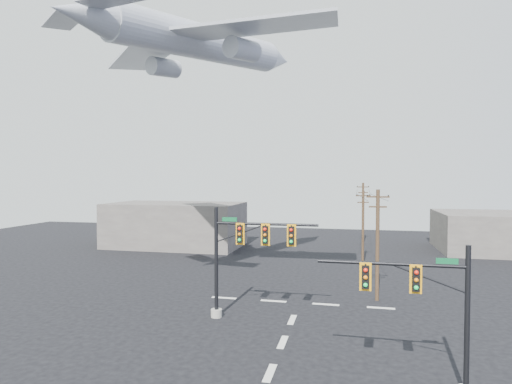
% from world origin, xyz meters
% --- Properties ---
extents(ground, '(120.00, 120.00, 0.00)m').
position_xyz_m(ground, '(0.00, 0.00, 0.00)').
color(ground, black).
rests_on(ground, ground).
extents(lane_markings, '(14.00, 21.20, 0.01)m').
position_xyz_m(lane_markings, '(0.00, 5.33, 0.01)').
color(lane_markings, silver).
rests_on(lane_markings, ground).
extents(signal_mast_near, '(6.76, 0.73, 6.67)m').
position_xyz_m(signal_mast_near, '(7.35, -0.47, 3.60)').
color(signal_mast_near, gray).
rests_on(signal_mast_near, ground).
extents(signal_mast_far, '(7.29, 0.83, 7.56)m').
position_xyz_m(signal_mast_far, '(-3.41, 7.38, 4.27)').
color(signal_mast_far, gray).
rests_on(signal_mast_far, ground).
extents(utility_pole_a, '(1.73, 0.29, 8.64)m').
position_xyz_m(utility_pole_a, '(5.82, 13.97, 4.52)').
color(utility_pole_a, '#48321F').
rests_on(utility_pole_a, ground).
extents(utility_pole_b, '(1.59, 0.64, 8.10)m').
position_xyz_m(utility_pole_b, '(5.08, 28.01, 4.24)').
color(utility_pole_b, '#48321F').
rests_on(utility_pole_b, ground).
extents(utility_pole_c, '(1.77, 0.58, 8.79)m').
position_xyz_m(utility_pole_c, '(5.41, 42.42, 4.60)').
color(utility_pole_c, '#48321F').
rests_on(utility_pole_c, ground).
extents(power_lines, '(2.27, 28.45, 0.09)m').
position_xyz_m(power_lines, '(5.35, 28.19, 7.80)').
color(power_lines, black).
extents(airliner, '(22.64, 24.79, 6.75)m').
position_xyz_m(airliner, '(-8.25, 13.51, 20.63)').
color(airliner, '#AAB0B6').
extents(building_left, '(18.00, 10.00, 6.00)m').
position_xyz_m(building_left, '(-20.00, 35.00, 3.00)').
color(building_left, '#68625B').
rests_on(building_left, ground).
extents(building_right, '(14.00, 12.00, 5.00)m').
position_xyz_m(building_right, '(22.00, 40.00, 2.50)').
color(building_right, '#68625B').
rests_on(building_right, ground).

